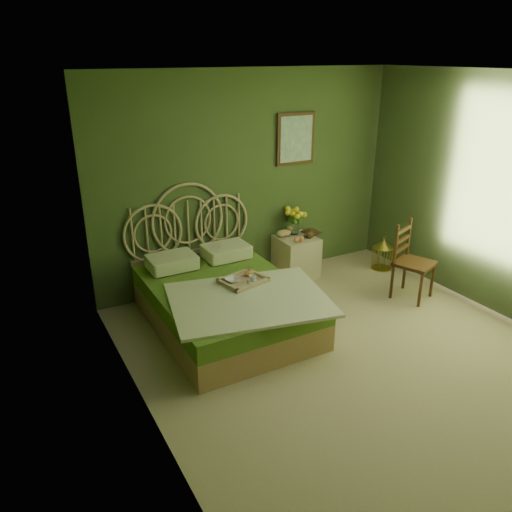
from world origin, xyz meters
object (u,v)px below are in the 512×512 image
bed (223,299)px  nightstand (296,250)px  birdcage (383,255)px  chair (410,255)px

bed → nightstand: bed is taller
nightstand → birdcage: (1.15, -0.40, -0.15)m
bed → nightstand: bearing=26.9°
bed → nightstand: 1.55m
nightstand → birdcage: bearing=-19.0°
bed → chair: 2.30m
chair → birdcage: size_ratio=2.24×
bed → chair: size_ratio=2.34×
bed → nightstand: size_ratio=2.27×
nightstand → birdcage: 1.23m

